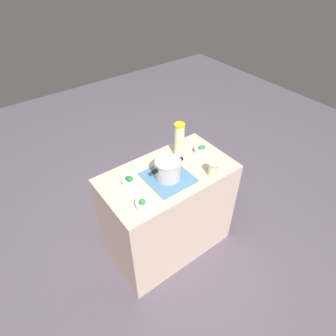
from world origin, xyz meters
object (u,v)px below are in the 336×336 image
Objects in this scene: cooking_pot at (168,169)px; broccoli_bowl_back at (143,204)px; lemonade_pitcher at (179,139)px; mason_jar at (213,169)px; broccoli_bowl_center at (201,150)px; broccoli_bowl_front at (129,181)px.

broccoli_bowl_back is (0.32, 0.15, -0.06)m from cooking_pot.
lemonade_pitcher reaches higher than broccoli_bowl_back.
mason_jar is at bearing 176.60° from broccoli_bowl_back.
broccoli_bowl_back is (0.62, -0.04, -0.02)m from mason_jar.
broccoli_bowl_center is at bearing -162.44° from broccoli_bowl_back.
lemonade_pitcher is 2.67× the size of mason_jar.
broccoli_bowl_center is 0.78m from broccoli_bowl_back.
cooking_pot reaches higher than mason_jar.
broccoli_bowl_center is at bearing -167.94° from cooking_pot.
cooking_pot is 2.41× the size of broccoli_bowl_front.
broccoli_bowl_front is 1.08× the size of broccoli_bowl_back.
mason_jar is 0.96× the size of broccoli_bowl_front.
broccoli_bowl_back is (0.74, 0.23, 0.00)m from broccoli_bowl_center.
lemonade_pitcher is 0.22m from broccoli_bowl_center.
broccoli_bowl_back is at bearing -3.40° from mason_jar.
lemonade_pitcher is 2.55× the size of broccoli_bowl_front.
lemonade_pitcher reaches higher than mason_jar.
lemonade_pitcher is 2.91× the size of broccoli_bowl_center.
mason_jar is 0.65m from broccoli_bowl_front.
lemonade_pitcher is at bearing -83.78° from mason_jar.
cooking_pot is at bearing 12.06° from broccoli_bowl_center.
cooking_pot is at bearing 36.61° from lemonade_pitcher.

